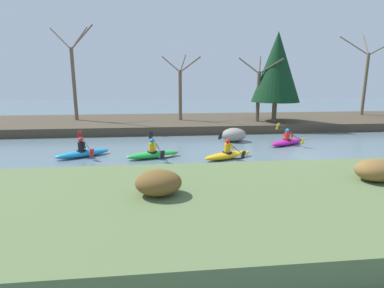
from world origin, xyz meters
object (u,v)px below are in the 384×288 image
kayaker_far_back (83,153)px  boulder_midstream (234,135)px  kayaker_trailing (155,154)px  kayaker_lead (288,141)px  kayaker_middle (230,155)px

kayaker_far_back → boulder_midstream: (8.58, 2.97, 0.21)m
kayaker_trailing → kayaker_far_back: same height
boulder_midstream → kayaker_far_back: bearing=-160.9°
kayaker_lead → kayaker_far_back: size_ratio=1.01×
kayaker_far_back → boulder_midstream: kayaker_far_back is taller
kayaker_lead → kayaker_middle: 4.97m
kayaker_far_back → kayaker_trailing: bearing=-38.6°
kayaker_lead → kayaker_trailing: 8.17m
kayaker_middle → boulder_midstream: bearing=50.1°
kayaker_far_back → kayaker_middle: bearing=-38.1°
kayaker_far_back → boulder_midstream: bearing=-10.5°
kayaker_middle → kayaker_far_back: same height
kayaker_middle → kayaker_trailing: same height
kayaker_lead → kayaker_trailing: bearing=168.0°
kayaker_middle → kayaker_far_back: (-7.37, 1.11, 0.02)m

